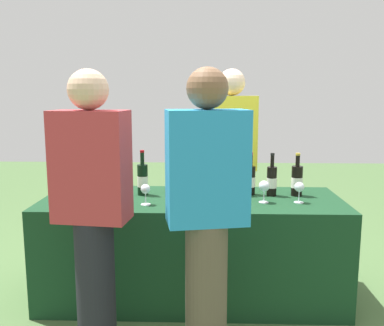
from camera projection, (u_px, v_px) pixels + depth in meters
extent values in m
plane|color=#476638|center=(192.00, 295.00, 3.07)|extent=(12.00, 12.00, 0.00)
cube|color=#14381E|center=(192.00, 247.00, 3.01)|extent=(2.09, 0.77, 0.72)
cylinder|color=black|center=(143.00, 180.00, 3.03)|extent=(0.08, 0.08, 0.22)
cylinder|color=black|center=(142.00, 159.00, 3.01)|extent=(0.03, 0.03, 0.09)
cylinder|color=maroon|center=(142.00, 151.00, 3.00)|extent=(0.03, 0.03, 0.02)
cylinder|color=silver|center=(143.00, 181.00, 3.04)|extent=(0.08, 0.08, 0.08)
cylinder|color=black|center=(180.00, 179.00, 3.12)|extent=(0.08, 0.08, 0.20)
cylinder|color=black|center=(180.00, 160.00, 3.09)|extent=(0.03, 0.03, 0.08)
cylinder|color=black|center=(180.00, 154.00, 3.09)|extent=(0.03, 0.03, 0.02)
cylinder|color=silver|center=(180.00, 180.00, 3.12)|extent=(0.08, 0.08, 0.07)
cylinder|color=black|center=(197.00, 181.00, 3.03)|extent=(0.07, 0.07, 0.21)
cylinder|color=black|center=(197.00, 162.00, 3.01)|extent=(0.03, 0.03, 0.08)
cylinder|color=gold|center=(197.00, 155.00, 3.00)|extent=(0.03, 0.03, 0.02)
cylinder|color=silver|center=(197.00, 182.00, 3.03)|extent=(0.07, 0.07, 0.07)
cylinder|color=black|center=(238.00, 180.00, 3.03)|extent=(0.07, 0.07, 0.23)
cylinder|color=black|center=(239.00, 159.00, 3.01)|extent=(0.03, 0.03, 0.08)
cylinder|color=maroon|center=(239.00, 152.00, 3.00)|extent=(0.03, 0.03, 0.02)
cylinder|color=silver|center=(238.00, 181.00, 3.03)|extent=(0.07, 0.07, 0.08)
cylinder|color=black|center=(250.00, 180.00, 3.05)|extent=(0.07, 0.07, 0.21)
cylinder|color=black|center=(251.00, 160.00, 3.02)|extent=(0.03, 0.03, 0.08)
cylinder|color=maroon|center=(251.00, 154.00, 3.02)|extent=(0.03, 0.03, 0.02)
cylinder|color=silver|center=(250.00, 182.00, 3.05)|extent=(0.07, 0.07, 0.07)
cylinder|color=black|center=(272.00, 181.00, 3.01)|extent=(0.07, 0.07, 0.21)
cylinder|color=black|center=(272.00, 161.00, 2.99)|extent=(0.03, 0.03, 0.08)
cylinder|color=black|center=(273.00, 154.00, 2.98)|extent=(0.03, 0.03, 0.02)
cylinder|color=silver|center=(272.00, 183.00, 3.01)|extent=(0.07, 0.07, 0.07)
cylinder|color=black|center=(297.00, 181.00, 3.01)|extent=(0.08, 0.08, 0.21)
cylinder|color=black|center=(298.00, 161.00, 2.99)|extent=(0.03, 0.03, 0.08)
cylinder|color=gold|center=(298.00, 154.00, 2.98)|extent=(0.03, 0.03, 0.02)
cylinder|color=silver|center=(297.00, 182.00, 3.01)|extent=(0.08, 0.08, 0.07)
cylinder|color=silver|center=(146.00, 204.00, 2.78)|extent=(0.07, 0.07, 0.00)
cylinder|color=silver|center=(146.00, 199.00, 2.77)|extent=(0.01, 0.01, 0.07)
sphere|color=silver|center=(145.00, 189.00, 2.76)|extent=(0.06, 0.06, 0.06)
cylinder|color=silver|center=(264.00, 202.00, 2.83)|extent=(0.07, 0.07, 0.00)
cylinder|color=silver|center=(264.00, 196.00, 2.83)|extent=(0.01, 0.01, 0.08)
sphere|color=silver|center=(264.00, 186.00, 2.82)|extent=(0.07, 0.07, 0.07)
sphere|color=#590C19|center=(264.00, 188.00, 2.82)|extent=(0.04, 0.04, 0.04)
cylinder|color=silver|center=(299.00, 202.00, 2.83)|extent=(0.06, 0.06, 0.00)
cylinder|color=silver|center=(299.00, 197.00, 2.82)|extent=(0.01, 0.01, 0.07)
sphere|color=silver|center=(299.00, 187.00, 2.81)|extent=(0.07, 0.07, 0.07)
sphere|color=#590C19|center=(299.00, 189.00, 2.82)|extent=(0.04, 0.04, 0.04)
cylinder|color=black|center=(230.00, 215.00, 3.66)|extent=(0.24, 0.24, 0.82)
cube|color=yellow|center=(231.00, 133.00, 3.54)|extent=(0.43, 0.25, 0.61)
sphere|color=beige|center=(232.00, 82.00, 3.47)|extent=(0.22, 0.22, 0.22)
cylinder|color=black|center=(96.00, 288.00, 2.32)|extent=(0.21, 0.21, 0.78)
cube|color=#B23338|center=(91.00, 166.00, 2.21)|extent=(0.41, 0.26, 0.58)
sphere|color=#D8AD8C|center=(88.00, 89.00, 2.14)|extent=(0.21, 0.21, 0.21)
cylinder|color=brown|center=(206.00, 292.00, 2.26)|extent=(0.23, 0.23, 0.78)
cube|color=#268CCC|center=(207.00, 167.00, 2.15)|extent=(0.44, 0.30, 0.59)
sphere|color=brown|center=(207.00, 88.00, 2.09)|extent=(0.21, 0.21, 0.21)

